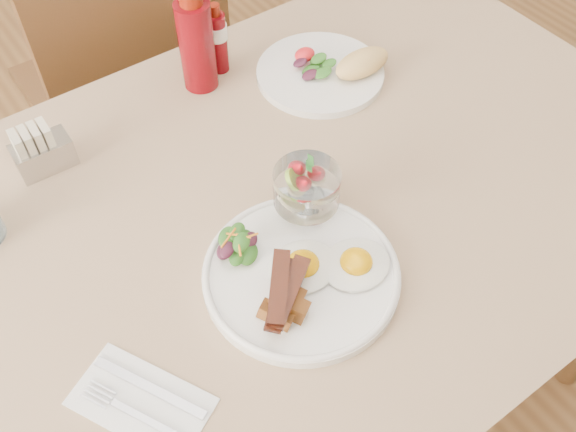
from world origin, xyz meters
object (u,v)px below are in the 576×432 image
main_plate (301,275)px  fruit_cup (307,188)px  table (295,229)px  second_plate (330,70)px  ketchup_bottle (197,44)px  sugar_caddy (41,151)px  chair_far (131,85)px  hot_sauce_bottle (217,39)px

main_plate → fruit_cup: fruit_cup is taller
table → second_plate: bearing=41.7°
ketchup_bottle → main_plate: bearing=-103.1°
fruit_cup → sugar_caddy: size_ratio=1.08×
sugar_caddy → fruit_cup: bearing=-48.6°
main_plate → fruit_cup: (0.07, 0.08, 0.06)m
main_plate → sugar_caddy: bearing=116.6°
second_plate → sugar_caddy: bearing=170.2°
chair_far → main_plate: bearing=-96.2°
second_plate → ketchup_bottle: 0.25m
second_plate → sugar_caddy: size_ratio=2.58×
fruit_cup → main_plate: bearing=-129.9°
chair_far → fruit_cup: bearing=-91.3°
main_plate → second_plate: bearing=46.9°
hot_sauce_bottle → fruit_cup: bearing=-102.5°
ketchup_bottle → second_plate: bearing=-30.9°
chair_far → sugar_caddy: size_ratio=10.07×
main_plate → hot_sauce_bottle: bearing=71.7°
table → chair_far: (0.00, 0.66, -0.14)m
sugar_caddy → chair_far: bearing=53.5°
second_plate → sugar_caddy: sugar_caddy is taller
ketchup_bottle → hot_sauce_bottle: size_ratio=1.36×
table → fruit_cup: fruit_cup is taller
main_plate → sugar_caddy: (-0.21, 0.42, 0.03)m
main_plate → fruit_cup: bearing=50.1°
second_plate → hot_sauce_bottle: (-0.15, 0.14, 0.05)m
hot_sauce_bottle → sugar_caddy: (-0.36, -0.05, -0.03)m
chair_far → sugar_caddy: (-0.30, -0.38, 0.26)m
hot_sauce_bottle → sugar_caddy: hot_sauce_bottle is taller
main_plate → sugar_caddy: 0.47m
chair_far → fruit_cup: 0.77m
table → sugar_caddy: bearing=135.9°
chair_far → fruit_cup: size_ratio=9.34×
second_plate → ketchup_bottle: (-0.20, 0.12, 0.07)m
ketchup_bottle → chair_far: bearing=93.0°
fruit_cup → sugar_caddy: bearing=129.9°
main_plate → sugar_caddy: size_ratio=3.03×
table → main_plate: main_plate is taller
second_plate → hot_sauce_bottle: 0.21m
main_plate → chair_far: bearing=83.8°
fruit_cup → ketchup_bottle: 0.37m
ketchup_bottle → fruit_cup: bearing=-95.4°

